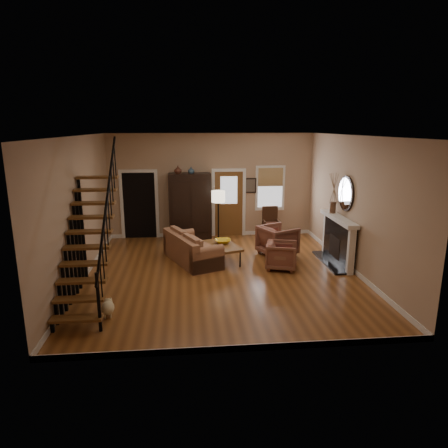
{
  "coord_description": "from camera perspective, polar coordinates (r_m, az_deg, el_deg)",
  "views": [
    {
      "loc": [
        -0.82,
        -9.15,
        3.51
      ],
      "look_at": [
        0.1,
        0.4,
        1.15
      ],
      "focal_mm": 32.0,
      "sensor_mm": 36.0,
      "label": 1
    }
  ],
  "objects": [
    {
      "name": "vase_a",
      "position": [
        12.27,
        -6.61,
        7.72
      ],
      "size": [
        0.24,
        0.24,
        0.25
      ],
      "primitive_type": "imported",
      "color": "#4C2619",
      "rests_on": "armoire"
    },
    {
      "name": "bowl",
      "position": [
        10.63,
        -0.17,
        -2.47
      ],
      "size": [
        0.42,
        0.42,
        0.1
      ],
      "primitive_type": "imported",
      "color": "yellow",
      "rests_on": "coffee_table"
    },
    {
      "name": "floor_lamp",
      "position": [
        11.64,
        -0.81,
        0.61
      ],
      "size": [
        0.49,
        0.49,
        1.7
      ],
      "primitive_type": null,
      "rotation": [
        0.0,
        0.0,
        0.3
      ],
      "color": "black",
      "rests_on": "ground"
    },
    {
      "name": "armchair_left",
      "position": [
        10.17,
        8.23,
        -4.48
      ],
      "size": [
        0.93,
        0.92,
        0.69
      ],
      "primitive_type": "imported",
      "rotation": [
        0.0,
        0.0,
        1.28
      ],
      "color": "maroon",
      "rests_on": "ground"
    },
    {
      "name": "coffee_table",
      "position": [
        10.57,
        -0.36,
        -4.22
      ],
      "size": [
        1.07,
        1.4,
        0.48
      ],
      "primitive_type": null,
      "rotation": [
        0.0,
        0.0,
        0.31
      ],
      "color": "brown",
      "rests_on": "ground"
    },
    {
      "name": "books",
      "position": [
        10.19,
        -0.89,
        -3.33
      ],
      "size": [
        0.23,
        0.31,
        0.06
      ],
      "primitive_type": null,
      "color": "beige",
      "rests_on": "coffee_table"
    },
    {
      "name": "room",
      "position": [
        11.1,
        -3.33,
        3.39
      ],
      "size": [
        7.0,
        7.33,
        3.3
      ],
      "color": "brown",
      "rests_on": "ground"
    },
    {
      "name": "side_chair",
      "position": [
        12.75,
        6.74,
        0.12
      ],
      "size": [
        0.54,
        0.54,
        1.02
      ],
      "primitive_type": null,
      "color": "#371F11",
      "rests_on": "ground"
    },
    {
      "name": "dog",
      "position": [
        8.02,
        -16.26,
        -11.55
      ],
      "size": [
        0.29,
        0.44,
        0.3
      ],
      "primitive_type": null,
      "rotation": [
        0.0,
        0.0,
        0.11
      ],
      "color": "beige",
      "rests_on": "ground"
    },
    {
      "name": "sofa",
      "position": [
        10.59,
        -4.57,
        -3.45
      ],
      "size": [
        1.58,
        2.19,
        0.75
      ],
      "primitive_type": null,
      "rotation": [
        0.0,
        0.0,
        0.4
      ],
      "color": "#986445",
      "rests_on": "ground"
    },
    {
      "name": "armoire",
      "position": [
        12.54,
        -4.86,
        2.46
      ],
      "size": [
        1.3,
        0.6,
        2.1
      ],
      "primitive_type": null,
      "color": "black",
      "rests_on": "ground"
    },
    {
      "name": "vase_b",
      "position": [
        12.27,
        -4.72,
        7.67
      ],
      "size": [
        0.2,
        0.2,
        0.21
      ],
      "primitive_type": "imported",
      "color": "#334C60",
      "rests_on": "armoire"
    },
    {
      "name": "staircase",
      "position": [
        8.31,
        -18.98,
        -0.23
      ],
      "size": [
        0.94,
        2.8,
        3.2
      ],
      "primitive_type": null,
      "color": "brown",
      "rests_on": "ground"
    },
    {
      "name": "armchair_right",
      "position": [
        11.2,
        7.67,
        -2.34
      ],
      "size": [
        1.21,
        1.19,
        0.83
      ],
      "primitive_type": "imported",
      "rotation": [
        0.0,
        0.0,
        2.0
      ],
      "color": "maroon",
      "rests_on": "ground"
    },
    {
      "name": "fireplace",
      "position": [
        10.79,
        16.18,
        -1.63
      ],
      "size": [
        0.33,
        1.95,
        2.3
      ],
      "color": "black",
      "rests_on": "ground"
    }
  ]
}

